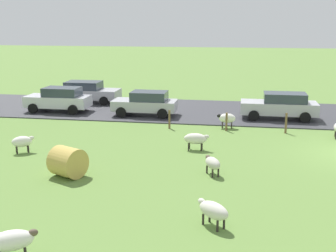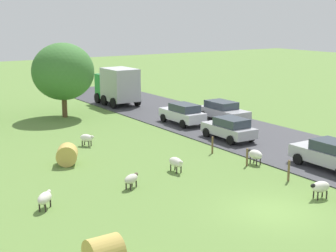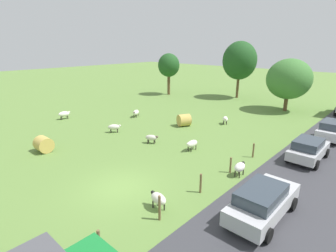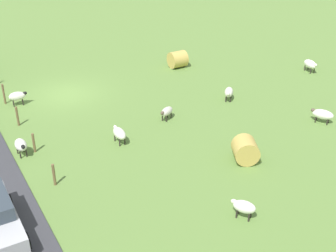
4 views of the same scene
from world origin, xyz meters
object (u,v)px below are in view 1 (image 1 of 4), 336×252
at_px(car_1, 146,103).
at_px(sheep_6, 12,241).
at_px(sheep_1, 196,139).
at_px(sheep_3, 213,163).
at_px(sheep_7, 213,210).
at_px(car_0, 280,105).
at_px(car_2, 59,99).
at_px(car_3, 87,92).
at_px(sheep_2, 22,142).
at_px(hay_bale_1, 68,162).
at_px(sheep_5, 227,118).

bearing_deg(car_1, sheep_6, -178.82).
bearing_deg(sheep_1, sheep_3, -162.93).
relative_size(sheep_7, car_0, 0.25).
distance_m(sheep_7, car_2, 18.77).
bearing_deg(car_3, sheep_1, -139.47).
relative_size(sheep_3, car_1, 0.27).
xyz_separation_m(sheep_7, car_0, (15.21, -2.99, 0.38)).
xyz_separation_m(sheep_7, car_1, (14.84, 5.29, 0.34)).
height_order(sheep_2, car_0, car_0).
height_order(sheep_1, sheep_6, sheep_1).
height_order(sheep_3, car_1, car_1).
distance_m(hay_bale_1, car_3, 15.80).
height_order(sheep_6, car_3, car_3).
bearing_deg(sheep_6, sheep_5, -17.65).
xyz_separation_m(car_1, car_3, (3.68, 5.20, 0.01)).
relative_size(sheep_7, car_1, 0.29).
distance_m(sheep_6, car_0, 19.57).
height_order(hay_bale_1, car_3, car_3).
bearing_deg(car_2, car_0, -89.42).
bearing_deg(car_0, sheep_6, 156.15).
distance_m(sheep_6, car_3, 21.92).
xyz_separation_m(sheep_1, car_3, (10.66, 9.12, 0.32)).
height_order(sheep_6, sheep_7, sheep_6).
relative_size(sheep_5, car_2, 0.25).
bearing_deg(car_2, hay_bale_1, -155.53).
relative_size(sheep_1, car_2, 0.29).
relative_size(sheep_7, hay_bale_1, 0.97).
xyz_separation_m(hay_bale_1, car_0, (11.81, -8.86, 0.30)).
relative_size(sheep_7, car_3, 0.25).
relative_size(hay_bale_1, car_0, 0.26).
bearing_deg(sheep_7, car_0, -11.11).
xyz_separation_m(sheep_6, car_3, (21.20, 5.56, 0.36)).
bearing_deg(car_0, car_1, 92.58).
relative_size(sheep_5, car_1, 0.26).
distance_m(car_1, car_2, 5.90).
bearing_deg(car_2, sheep_7, -143.42).
xyz_separation_m(sheep_6, hay_bale_1, (6.09, 0.95, 0.09)).
bearing_deg(sheep_1, car_0, -30.63).
bearing_deg(sheep_1, car_3, 40.53).
bearing_deg(car_1, sheep_1, -150.72).
xyz_separation_m(sheep_3, car_0, (10.69, -3.33, 0.41)).
xyz_separation_m(sheep_2, hay_bale_1, (-2.67, -3.29, 0.06)).
relative_size(car_2, car_3, 0.92).
xyz_separation_m(sheep_5, sheep_6, (-15.14, 4.82, -0.07)).
bearing_deg(sheep_3, hay_bale_1, 101.41).
height_order(sheep_1, sheep_2, sheep_1).
distance_m(sheep_6, sheep_7, 5.61).
xyz_separation_m(sheep_7, car_2, (15.07, 11.18, 0.38)).
bearing_deg(sheep_7, sheep_1, 9.89).
relative_size(sheep_2, car_1, 0.26).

